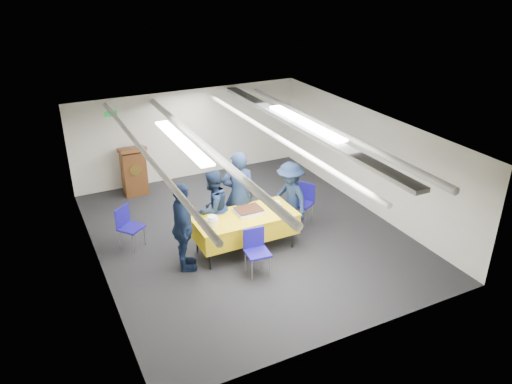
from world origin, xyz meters
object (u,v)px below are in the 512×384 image
serving_table (245,225)px  chair_left (127,223)px  sheet_cake (249,211)px  podium (134,170)px  chair_near (256,247)px  sailor_c (183,228)px  sailor_d (290,197)px  chair_right (304,199)px  sailor_a (239,195)px  sailor_b (213,209)px

serving_table → chair_left: size_ratio=2.30×
sheet_cake → chair_left: size_ratio=0.61×
podium → chair_near: size_ratio=1.44×
chair_left → sailor_c: bearing=-58.4°
sailor_c → sailor_d: bearing=-66.7°
chair_right → chair_left: same height
sailor_a → sailor_b: 0.63m
sheet_cake → chair_near: size_ratio=0.61×
serving_table → chair_left: bearing=150.8°
podium → sailor_a: bearing=-64.3°
chair_near → sailor_c: 1.36m
sailor_b → sailor_c: sailor_c is taller
podium → sailor_b: sailor_b is taller
sailor_b → sailor_c: size_ratio=0.93×
sheet_cake → sailor_a: sailor_a is taller
sailor_c → sailor_a: bearing=-50.1°
chair_right → chair_left: (-3.70, 0.61, 0.00)m
sailor_a → sailor_c: sailor_a is taller
chair_left → chair_near: bearing=-45.5°
sheet_cake → sailor_d: bearing=11.7°
sailor_b → sailor_d: 1.65m
serving_table → sailor_a: 0.70m
sheet_cake → sailor_c: bearing=-173.4°
chair_left → sailor_c: (0.76, -1.23, 0.33)m
sheet_cake → sailor_d: size_ratio=0.34×
sheet_cake → sailor_a: bearing=87.6°
sheet_cake → chair_right: (1.56, 0.46, -0.28)m
sheet_cake → chair_right: bearing=16.6°
chair_right → serving_table: bearing=-162.4°
chair_right → podium: bearing=134.4°
sailor_b → sailor_d: (1.64, -0.20, -0.02)m
chair_near → sailor_c: sailor_c is taller
sheet_cake → chair_right: size_ratio=0.61×
sailor_b → sailor_c: (-0.81, -0.58, 0.06)m
sailor_a → sailor_c: (-1.41, -0.67, -0.07)m
sailor_b → chair_right: bearing=156.2°
sailor_b → chair_near: bearing=79.1°
podium → chair_right: size_ratio=1.44×
chair_right → sailor_b: (-2.14, -0.05, 0.27)m
sheet_cake → chair_left: (-2.15, 1.07, -0.28)m
chair_near → sailor_a: (0.29, 1.36, 0.40)m
sheet_cake → sailor_c: size_ratio=0.31×
podium → chair_near: bearing=-75.2°
chair_right → sailor_b: size_ratio=0.54×
podium → sailor_c: size_ratio=0.73×
chair_right → sailor_a: size_ratio=0.47×
sheet_cake → sailor_a: (0.02, 0.51, 0.12)m
podium → sailor_d: 4.10m
chair_near → sailor_d: size_ratio=0.56×
podium → sailor_a: 3.33m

